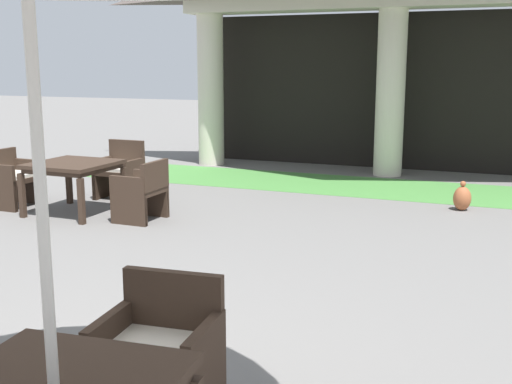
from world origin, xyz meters
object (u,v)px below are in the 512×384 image
object	(u,v)px
patio_chair_near_foreground_west	(13,179)
patio_chair_mid_left_north	(159,358)
patio_table_near_foreground	(73,169)
patio_chair_near_foreground_north	(120,172)
patio_chair_near_foreground_east	(142,191)
terracotta_urn	(462,198)

from	to	relation	value
patio_chair_near_foreground_west	patio_chair_mid_left_north	distance (m)	6.47
patio_table_near_foreground	patio_chair_near_foreground_north	size ratio (longest dim) A/B	1.20
patio_chair_near_foreground_east	patio_chair_mid_left_north	bearing A→B (deg)	-146.33
patio_table_near_foreground	patio_chair_near_foreground_east	size ratio (longest dim) A/B	1.32
patio_chair_near_foreground_west	patio_chair_near_foreground_east	size ratio (longest dim) A/B	1.03
patio_table_near_foreground	terracotta_urn	world-z (taller)	patio_table_near_foreground
patio_chair_near_foreground_north	terracotta_urn	bearing A→B (deg)	-166.75
patio_chair_near_foreground_north	patio_chair_mid_left_north	distance (m)	6.53
patio_table_near_foreground	terracotta_urn	xyz separation A→B (m)	(4.94, 2.16, -0.45)
patio_chair_near_foreground_north	patio_chair_mid_left_north	xyz separation A→B (m)	(3.77, -5.33, 0.01)
patio_chair_mid_left_north	patio_chair_near_foreground_east	bearing A→B (deg)	-62.56
patio_chair_near_foreground_north	patio_chair_near_foreground_east	bearing A→B (deg)	134.86
patio_chair_near_foreground_west	patio_chair_mid_left_north	xyz separation A→B (m)	(4.88, -4.25, 0.02)
patio_chair_near_foreground_east	patio_chair_mid_left_north	xyz separation A→B (m)	(2.70, -4.22, 0.03)
patio_chair_near_foreground_north	patio_table_near_foreground	bearing A→B (deg)	90.00
patio_table_near_foreground	patio_chair_near_foreground_north	distance (m)	1.11
patio_chair_mid_left_north	terracotta_urn	size ratio (longest dim) A/B	2.05
patio_chair_near_foreground_west	patio_chair_near_foreground_north	xyz separation A→B (m)	(1.11, 1.07, 0.01)
patio_chair_mid_left_north	patio_table_near_foreground	bearing A→B (deg)	-53.40
patio_chair_near_foreground_east	terracotta_urn	xyz separation A→B (m)	(3.86, 2.18, -0.22)
terracotta_urn	patio_chair_mid_left_north	bearing A→B (deg)	-100.24
patio_table_near_foreground	patio_chair_near_foreground_north	world-z (taller)	patio_chair_near_foreground_north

